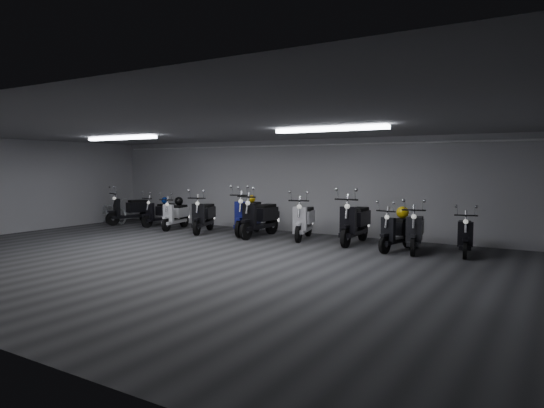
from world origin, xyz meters
The scene contains 23 objects.
floor centered at (0.00, 0.00, -0.01)m, with size 14.00×10.00×0.01m, color #343436.
ceiling centered at (0.00, 0.00, 2.80)m, with size 14.00×10.00×0.01m, color slate.
back_wall centered at (0.00, 5.00, 1.40)m, with size 14.00×0.01×2.80m, color #A9A9AC.
left_wall centered at (-7.00, 0.00, 1.40)m, with size 0.01×10.00×2.80m, color #A9A9AC.
fluor_strip_left centered at (-3.00, 1.00, 2.74)m, with size 2.40×0.18×0.08m, color white.
fluor_strip_right centered at (3.00, 1.00, 2.74)m, with size 2.40×0.18×0.08m, color white.
conduit centered at (0.00, 4.92, 2.62)m, with size 0.05×0.05×13.60m, color white.
scooter_0 centered at (-5.72, 3.68, 0.67)m, with size 0.60×1.79×1.34m, color black, non-canonical shape.
scooter_1 centered at (-4.46, 3.84, 0.59)m, with size 0.53×1.59×1.19m, color black, non-canonical shape.
scooter_2 centered at (-3.47, 3.51, 0.60)m, with size 0.54×1.62×1.21m, color silver, non-canonical shape.
scooter_3 centered at (-2.23, 3.40, 0.67)m, with size 0.60×1.80×1.34m, color black, non-canonical shape.
scooter_4 centered at (-0.86, 3.78, 0.74)m, with size 0.66×1.99×1.48m, color navy, non-canonical shape.
scooter_5 centered at (-0.31, 3.52, 0.73)m, with size 0.65×1.96×1.46m, color black, non-canonical shape.
scooter_6 centered at (0.97, 3.78, 0.69)m, with size 0.61×1.84×1.37m, color silver, non-canonical shape.
scooter_7 centered at (2.45, 3.76, 0.74)m, with size 0.66×1.99×1.48m, color black, non-canonical shape.
scooter_8 centered at (3.69, 3.36, 0.61)m, with size 0.55×1.64×1.22m, color black, non-canonical shape.
scooter_9 centered at (4.09, 3.42, 0.64)m, with size 0.57×1.72×1.28m, color black, non-canonical shape.
bicycle centered at (-6.50, 3.57, 0.54)m, with size 0.59×1.68×1.09m, color silver.
scooter_10 centered at (5.15, 3.61, 0.59)m, with size 0.53×1.59×1.18m, color black, non-canonical shape.
helmet_0 centered at (-3.52, 3.73, 0.88)m, with size 0.27×0.27×0.27m, color black.
helmet_1 centered at (-4.44, 4.06, 0.85)m, with size 0.23×0.23×0.23m, color navy.
helmet_2 centered at (-0.92, 4.05, 1.03)m, with size 0.23×0.23×0.23m, color yellow.
helmet_3 centered at (3.74, 3.58, 0.90)m, with size 0.29×0.29×0.29m, color gold.
Camera 1 is at (7.06, -7.85, 2.02)m, focal length 31.91 mm.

